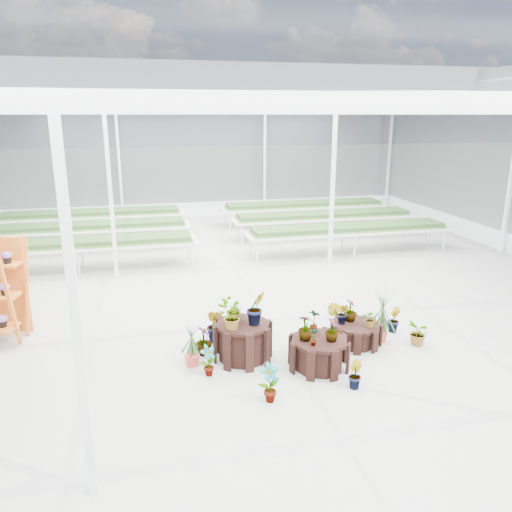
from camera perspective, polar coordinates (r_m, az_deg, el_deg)
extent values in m
plane|color=gray|center=(10.27, 0.78, -8.25)|extent=(24.00, 24.00, 0.00)
cylinder|color=black|center=(8.93, -1.52, -9.71)|extent=(1.03, 1.03, 0.69)
cylinder|color=black|center=(8.75, 7.17, -10.97)|extent=(1.18, 1.18, 0.53)
cylinder|color=black|center=(9.71, 11.33, -8.72)|extent=(1.18, 1.18, 0.42)
imported|color=#28461E|center=(8.74, -2.63, -6.29)|extent=(0.48, 0.45, 0.43)
imported|color=#28461E|center=(8.63, 0.00, -5.92)|extent=(0.40, 0.36, 0.62)
imported|color=#28461E|center=(8.98, -2.08, -6.01)|extent=(0.19, 0.21, 0.33)
imported|color=#28461E|center=(8.45, -2.88, -7.00)|extent=(0.54, 0.51, 0.47)
imported|color=#28461E|center=(8.48, 5.67, -8.13)|extent=(0.35, 0.35, 0.45)
imported|color=#28461E|center=(8.51, 8.66, -8.34)|extent=(0.29, 0.29, 0.40)
imported|color=#28461E|center=(8.78, 6.67, -7.33)|extent=(0.27, 0.27, 0.44)
imported|color=#28461E|center=(8.32, 6.65, -9.11)|extent=(0.20, 0.16, 0.33)
imported|color=#28461E|center=(9.49, 9.93, -6.51)|extent=(0.29, 0.29, 0.42)
imported|color=#28461E|center=(9.48, 13.00, -6.99)|extent=(0.39, 0.37, 0.33)
imported|color=#28461E|center=(9.65, 10.74, -6.13)|extent=(0.30, 0.30, 0.43)
imported|color=#28461E|center=(8.46, -5.48, -11.84)|extent=(0.35, 0.32, 0.55)
imported|color=#28461E|center=(9.18, -5.99, -9.59)|extent=(0.32, 0.32, 0.53)
imported|color=#28461E|center=(7.72, 1.57, -14.32)|extent=(0.37, 0.29, 0.63)
imported|color=#28461E|center=(8.27, 11.19, -13.12)|extent=(0.25, 0.29, 0.46)
imported|color=#28461E|center=(9.94, 18.09, -8.38)|extent=(0.48, 0.52, 0.50)
imported|color=#28461E|center=(10.42, 15.42, -6.96)|extent=(0.34, 0.36, 0.52)
imported|color=#28461E|center=(10.08, 9.04, -7.07)|extent=(0.43, 0.42, 0.60)
imported|color=#28461E|center=(9.57, -4.63, -7.93)|extent=(0.46, 0.48, 0.69)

